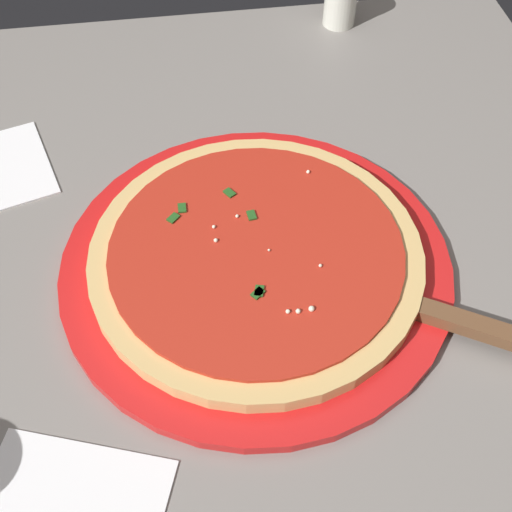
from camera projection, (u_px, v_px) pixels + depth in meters
name	position (u px, v px, depth m)	size (l,w,h in m)	color
ground_plane	(234.00, 502.00, 1.25)	(5.00, 5.00, 0.00)	black
restaurant_table	(221.00, 327.00, 0.78)	(0.90, 0.87, 0.74)	black
serving_plate	(256.00, 265.00, 0.65)	(0.38, 0.38, 0.01)	red
pizza	(256.00, 255.00, 0.64)	(0.32, 0.32, 0.02)	#DBB26B
pizza_server	(435.00, 315.00, 0.60)	(0.21, 0.15, 0.01)	silver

